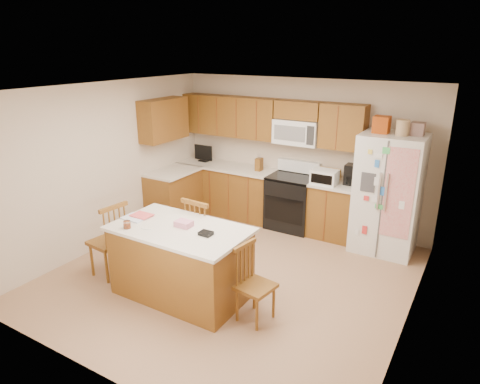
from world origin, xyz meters
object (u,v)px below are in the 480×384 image
Objects in this scene: stove at (292,201)px; island at (181,261)px; windsor_chair_left at (110,241)px; windsor_chair_right at (254,285)px; refrigerator at (388,193)px; windsor_chair_back at (203,237)px.

island is (-0.30, -2.66, -0.01)m from stove.
windsor_chair_left is 2.16m from windsor_chair_right.
windsor_chair_right is (1.03, 0.01, -0.03)m from island.
refrigerator is (1.57, -0.06, 0.45)m from stove.
windsor_chair_back is (-0.42, -2.01, 0.04)m from stove.
island is (-1.87, -2.59, -0.46)m from refrigerator.
windsor_chair_left is 1.15× the size of windsor_chair_right.
windsor_chair_right is (-0.85, -2.58, -0.49)m from refrigerator.
windsor_chair_left is 1.26m from windsor_chair_back.
windsor_chair_back is at bearing -101.73° from stove.
stove is at bearing 177.70° from refrigerator.
windsor_chair_right is at bearing 0.69° from island.
refrigerator reaches higher than island.
island is 1.84× the size of windsor_chair_right.
stove is 1.63m from refrigerator.
refrigerator is 1.89× the size of windsor_chair_back.
refrigerator is at bearing 44.44° from windsor_chair_back.
stove is 1.08× the size of windsor_chair_left.
windsor_chair_back is at bearing -135.56° from refrigerator.
windsor_chair_back is (1.01, 0.74, 0.01)m from windsor_chair_left.
windsor_chair_back is 1.31m from windsor_chair_right.
windsor_chair_left is at bearing -138.14° from refrigerator.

